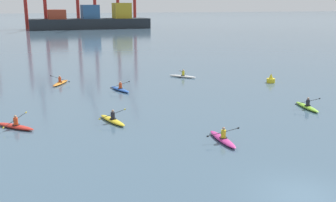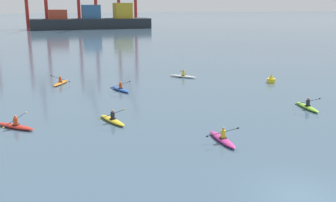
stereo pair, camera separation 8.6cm
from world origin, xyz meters
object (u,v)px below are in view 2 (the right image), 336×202
(kayak_red, at_px, (15,126))
(kayak_white, at_px, (183,76))
(kayak_blue, at_px, (120,89))
(kayak_lime, at_px, (307,107))
(container_barge, at_px, (93,20))
(kayak_orange, at_px, (61,83))
(kayak_yellow, at_px, (112,120))
(channel_buoy, at_px, (271,79))
(kayak_magenta, at_px, (222,139))

(kayak_red, relative_size, kayak_white, 0.98)
(kayak_blue, bearing_deg, kayak_lime, -42.50)
(container_barge, height_order, kayak_red, container_barge)
(kayak_lime, bearing_deg, kayak_orange, 136.72)
(kayak_yellow, xyz_separation_m, kayak_lime, (15.82, -1.61, 0.00))
(kayak_red, bearing_deg, container_barge, 78.41)
(container_barge, bearing_deg, kayak_blue, -97.51)
(channel_buoy, height_order, kayak_lime, channel_buoy)
(channel_buoy, xyz_separation_m, kayak_white, (-7.93, 6.15, -0.19))
(kayak_magenta, bearing_deg, kayak_lime, 24.97)
(container_barge, xyz_separation_m, kayak_blue, (-13.66, -103.59, -2.67))
(kayak_lime, bearing_deg, container_barge, 89.63)
(channel_buoy, relative_size, kayak_orange, 0.31)
(kayak_white, height_order, kayak_blue, kayak_white)
(kayak_red, xyz_separation_m, kayak_white, (18.02, 14.06, 0.00))
(kayak_blue, bearing_deg, kayak_yellow, -105.83)
(kayak_yellow, relative_size, kayak_orange, 1.05)
(kayak_orange, distance_m, kayak_blue, 7.49)
(kayak_red, relative_size, kayak_lime, 0.83)
(kayak_white, relative_size, kayak_lime, 0.85)
(kayak_yellow, relative_size, kayak_blue, 1.00)
(kayak_white, xyz_separation_m, kayak_blue, (-8.51, -4.65, 0.00))
(container_barge, distance_m, kayak_yellow, 115.05)
(channel_buoy, xyz_separation_m, kayak_magenta, (-13.72, -15.09, -0.19))
(container_barge, relative_size, kayak_white, 14.06)
(kayak_orange, distance_m, kayak_white, 13.82)
(kayak_yellow, bearing_deg, kayak_lime, -5.81)
(channel_buoy, distance_m, kayak_orange, 22.77)
(kayak_blue, bearing_deg, container_barge, 82.49)
(kayak_white, distance_m, kayak_lime, 17.07)
(kayak_lime, bearing_deg, kayak_red, 173.82)
(kayak_red, height_order, kayak_blue, kayak_red)
(kayak_lime, bearing_deg, channel_buoy, 71.20)
(channel_buoy, xyz_separation_m, kayak_yellow, (-19.34, -8.73, -0.19))
(kayak_yellow, relative_size, kayak_white, 1.17)
(kayak_lime, distance_m, kayak_blue, 17.52)
(channel_buoy, bearing_deg, kayak_yellow, -155.69)
(container_barge, distance_m, kayak_orange, 100.13)
(kayak_white, distance_m, kayak_blue, 9.70)
(kayak_yellow, xyz_separation_m, kayak_blue, (2.90, 10.23, 0.00))
(kayak_yellow, distance_m, kayak_blue, 10.63)
(container_barge, bearing_deg, kayak_red, -101.59)
(channel_buoy, bearing_deg, container_barge, 91.51)
(kayak_orange, bearing_deg, container_barge, 79.09)
(container_barge, height_order, kayak_lime, container_barge)
(kayak_blue, bearing_deg, kayak_orange, 134.92)
(kayak_magenta, relative_size, kayak_orange, 1.04)
(kayak_lime, bearing_deg, kayak_white, 104.96)
(container_barge, distance_m, channel_buoy, 105.15)
(container_barge, xyz_separation_m, kayak_yellow, (-16.56, -113.82, -2.67))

